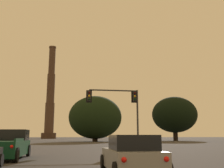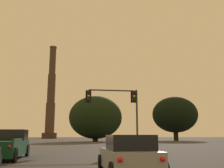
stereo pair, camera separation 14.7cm
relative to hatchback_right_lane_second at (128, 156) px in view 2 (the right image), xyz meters
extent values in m
cube|color=gray|center=(0.00, 0.10, -0.14)|extent=(1.75, 4.01, 0.72)
cube|color=black|center=(0.00, -0.30, 0.50)|extent=(1.58, 1.91, 0.55)
cylinder|color=black|center=(-0.85, 1.72, -0.36)|extent=(0.22, 0.60, 0.60)
cylinder|color=black|center=(0.83, 1.73, -0.36)|extent=(0.22, 0.60, 0.60)
sphere|color=red|center=(-0.66, -1.93, 0.02)|extent=(0.17, 0.17, 0.17)
sphere|color=red|center=(0.70, -1.92, 0.02)|extent=(0.17, 0.17, 0.17)
cube|color=#0F3823|center=(-6.16, 7.23, 0.00)|extent=(2.05, 5.42, 0.88)
cube|color=black|center=(-6.18, 8.98, 0.80)|extent=(1.86, 1.82, 0.72)
cube|color=#0F3823|center=(-5.21, 5.85, 0.52)|extent=(0.12, 2.43, 0.16)
cylinder|color=black|center=(-5.20, 9.44, -0.26)|extent=(0.23, 0.80, 0.80)
cylinder|color=black|center=(-5.16, 5.04, -0.26)|extent=(0.23, 0.80, 0.80)
sphere|color=red|center=(-5.32, 4.52, 0.19)|extent=(0.17, 0.17, 0.17)
cylinder|color=#2D2D30|center=(4.31, 15.83, 2.35)|extent=(0.18, 0.18, 6.03)
cylinder|color=black|center=(4.31, 15.83, -0.61)|extent=(0.40, 0.40, 0.10)
cube|color=black|center=(4.02, 15.83, 4.70)|extent=(0.34, 0.34, 1.04)
cube|color=black|center=(4.02, 16.01, 4.70)|extent=(0.58, 0.03, 1.25)
sphere|color=#320504|center=(4.02, 15.64, 5.02)|extent=(0.22, 0.22, 0.22)
sphere|color=#F2AD14|center=(4.02, 15.64, 4.70)|extent=(0.22, 0.22, 0.22)
sphere|color=black|center=(4.02, 15.64, 4.38)|extent=(0.22, 0.22, 0.22)
cylinder|color=#2D2D30|center=(1.84, 15.83, 5.27)|extent=(4.93, 0.14, 0.14)
sphere|color=#2D2D30|center=(4.31, 15.83, 5.27)|extent=(0.18, 0.18, 0.18)
cube|color=black|center=(-0.62, 15.83, 4.63)|extent=(0.34, 0.34, 1.04)
cube|color=black|center=(-0.62, 16.01, 4.63)|extent=(0.58, 0.03, 1.25)
sphere|color=#320504|center=(-0.62, 15.64, 4.95)|extent=(0.22, 0.22, 0.22)
sphere|color=#F2AD14|center=(-0.62, 15.64, 4.63)|extent=(0.22, 0.22, 0.22)
sphere|color=black|center=(-0.62, 15.64, 4.31)|extent=(0.22, 0.22, 0.22)
cylinder|color=#3C2B22|center=(-13.46, 126.78, 0.78)|extent=(7.43, 7.43, 2.90)
cylinder|color=#473328|center=(-13.46, 126.78, 9.79)|extent=(4.65, 4.65, 15.13)
cylinder|color=#473328|center=(-13.46, 126.78, 24.92)|extent=(4.00, 4.00, 15.13)
cylinder|color=#473328|center=(-13.46, 126.78, 40.05)|extent=(3.35, 3.35, 15.13)
cylinder|color=#4E382C|center=(-13.46, 126.78, 47.26)|extent=(3.75, 3.75, 0.70)
cylinder|color=black|center=(28.28, 65.08, 1.17)|extent=(1.36, 1.36, 3.68)
ellipsoid|color=black|center=(28.28, 65.08, 7.03)|extent=(13.57, 12.21, 10.71)
cylinder|color=black|center=(3.77, 57.97, 0.34)|extent=(1.37, 1.37, 2.01)
ellipsoid|color=black|center=(3.77, 57.97, 5.48)|extent=(13.70, 12.33, 11.01)
camera|label=1|loc=(-2.28, -10.05, 0.73)|focal=42.00mm
camera|label=2|loc=(-2.14, -10.07, 0.73)|focal=42.00mm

